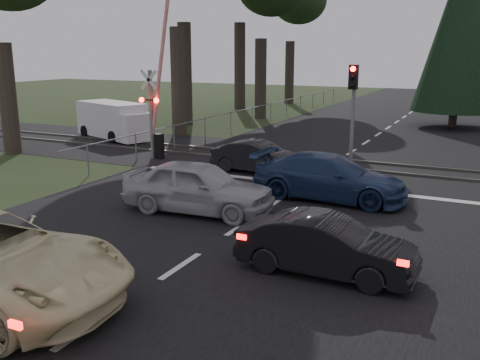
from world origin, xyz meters
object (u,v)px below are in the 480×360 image
Objects in this scene: dark_hatchback at (326,246)px; traffic_signal_center at (353,100)px; dark_car_far at (258,157)px; silver_car at (198,187)px; white_van at (116,121)px; crossing_signal at (156,112)px; blue_sedan at (330,177)px.

traffic_signal_center is at bearing 12.03° from dark_hatchback.
dark_hatchback is at bearing -144.09° from dark_car_far.
traffic_signal_center is 0.92× the size of silver_car.
dark_hatchback is 19.67m from white_van.
white_van is at bearing 144.62° from crossing_signal.
crossing_signal reaches higher than dark_hatchback.
blue_sedan is at bearing -121.22° from dark_car_far.
blue_sedan is 0.94× the size of white_van.
blue_sedan is at bearing -5.87° from white_van.
silver_car is (-2.68, -6.99, -2.05)m from traffic_signal_center.
traffic_signal_center reaches higher than white_van.
crossing_signal is 9.25m from blue_sedan.
silver_car reaches higher than dark_car_far.
traffic_signal_center reaches higher than silver_car.
traffic_signal_center is 10.12m from dark_hatchback.
crossing_signal reaches higher than blue_sedan.
silver_car is 0.91× the size of blue_sedan.
white_van is at bearing 168.57° from traffic_signal_center.
traffic_signal_center is (8.27, 0.89, 0.75)m from crossing_signal.
white_van is (-5.05, 3.58, -1.08)m from crossing_signal.
blue_sedan is 4.35m from dark_car_far.
white_van reaches higher than dark_car_far.
traffic_signal_center is 0.78× the size of white_van.
dark_hatchback is at bearing -18.98° from white_van.
crossing_signal reaches higher than white_van.
traffic_signal_center reaches higher than dark_hatchback.
blue_sedan is (8.63, -3.04, -1.35)m from crossing_signal.
blue_sedan is (0.35, -3.93, -2.10)m from traffic_signal_center.
crossing_signal is at bearing -173.85° from traffic_signal_center.
traffic_signal_center is at bearing 6.55° from blue_sedan.
white_van is at bearing 44.40° from silver_car.
crossing_signal is at bearing 87.46° from dark_car_far.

